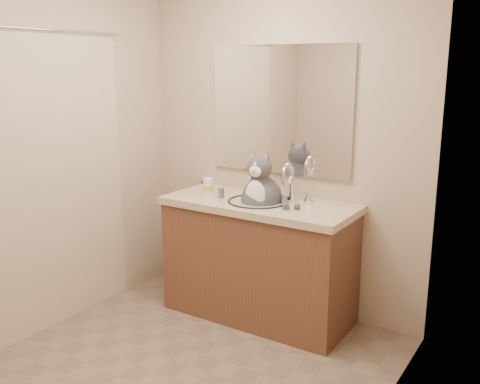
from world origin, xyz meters
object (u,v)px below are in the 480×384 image
(pill_bottle_orange, at_px, (208,187))
(grey_canister, at_px, (221,193))
(pill_bottle_redcap, at_px, (205,187))
(cat, at_px, (261,198))

(pill_bottle_orange, height_order, grey_canister, pill_bottle_orange)
(pill_bottle_redcap, bearing_deg, pill_bottle_orange, -26.99)
(cat, bearing_deg, grey_canister, -174.76)
(pill_bottle_orange, xyz_separation_m, grey_canister, (0.13, -0.03, -0.02))
(pill_bottle_orange, bearing_deg, grey_canister, -11.38)
(cat, distance_m, pill_bottle_redcap, 0.48)
(pill_bottle_redcap, xyz_separation_m, grey_canister, (0.18, -0.05, -0.01))
(cat, xyz_separation_m, grey_canister, (-0.29, -0.06, 0.01))
(cat, xyz_separation_m, pill_bottle_redcap, (-0.48, -0.01, 0.02))
(pill_bottle_redcap, relative_size, pill_bottle_orange, 0.78)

